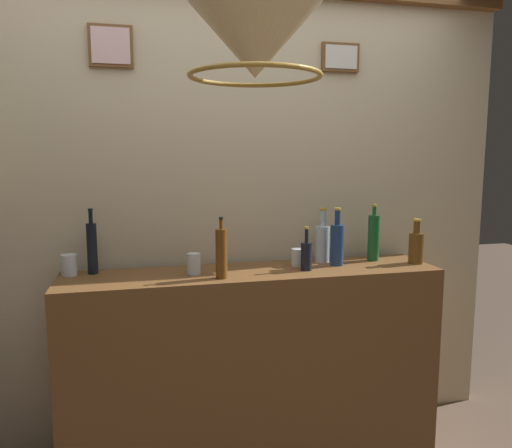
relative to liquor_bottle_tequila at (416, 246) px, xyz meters
name	(u,v)px	position (x,y,z in m)	size (l,w,h in m)	color
panelled_rear_partition	(242,185)	(-0.91, 0.32, 0.33)	(3.07, 0.15, 2.76)	beige
bar_shelf_unit	(254,365)	(-0.91, 0.04, -0.61)	(1.94, 0.42, 1.03)	brown
liquor_bottle_tequila	(416,246)	(0.00, 0.00, 0.00)	(0.08, 0.08, 0.25)	brown
liquor_bottle_amaro	(374,237)	(-0.19, 0.12, 0.04)	(0.06, 0.06, 0.32)	#175224
liquor_bottle_brandy	(92,247)	(-1.70, 0.17, 0.04)	(0.05, 0.05, 0.33)	black
liquor_bottle_bourbon	(322,242)	(-0.49, 0.16, 0.02)	(0.08, 0.08, 0.30)	#A9BDC3
liquor_bottle_vodka	(221,253)	(-1.09, -0.08, 0.03)	(0.06, 0.06, 0.30)	brown
liquor_bottle_rye	(337,243)	(-0.44, 0.06, 0.03)	(0.07, 0.07, 0.31)	navy
liquor_bottle_vermouth	(306,255)	(-0.64, -0.01, -0.02)	(0.06, 0.06, 0.23)	black
glass_tumbler_rocks	(298,257)	(-0.65, 0.10, -0.05)	(0.07, 0.07, 0.09)	silver
glass_tumbler_highball	(194,264)	(-1.21, 0.04, -0.04)	(0.07, 0.07, 0.11)	silver
glass_tumbler_shot	(69,265)	(-1.82, 0.16, -0.04)	(0.08, 0.08, 0.10)	silver
pendant_lamp	(255,42)	(-1.09, -0.76, 0.86)	(0.44, 0.44, 0.65)	beige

